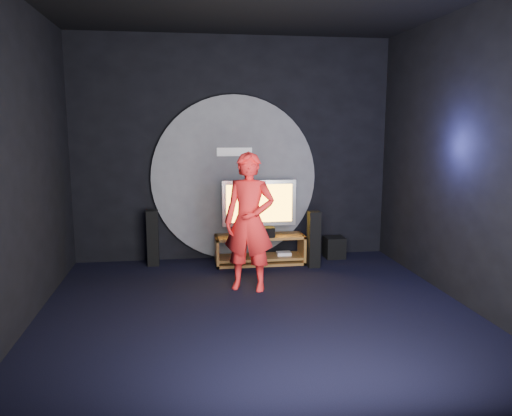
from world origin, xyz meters
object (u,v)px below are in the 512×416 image
at_px(subwoofer, 334,247).
at_px(player, 249,222).
at_px(media_console, 260,251).
at_px(tv, 259,205).
at_px(tower_speaker_left, 153,238).
at_px(tower_speaker_right, 314,239).

xyz_separation_m(subwoofer, player, (-1.58, -1.35, 0.73)).
height_order(subwoofer, player, player).
distance_m(media_console, tv, 0.72).
distance_m(subwoofer, player, 2.20).
height_order(tv, tower_speaker_left, tv).
height_order(tower_speaker_left, tower_speaker_right, same).
height_order(media_console, tower_speaker_right, tower_speaker_right).
bearing_deg(tower_speaker_left, player, -45.48).
bearing_deg(tv, tower_speaker_left, 176.86).
relative_size(tower_speaker_left, player, 0.48).
relative_size(tv, subwoofer, 3.36).
bearing_deg(tower_speaker_left, tower_speaker_right, -10.68).
xyz_separation_m(tower_speaker_right, subwoofer, (0.47, 0.47, -0.26)).
relative_size(media_console, tower_speaker_left, 1.61).
xyz_separation_m(media_console, tower_speaker_left, (-1.64, 0.16, 0.23)).
xyz_separation_m(tower_speaker_right, player, (-1.10, -0.88, 0.47)).
relative_size(tower_speaker_right, subwoofer, 2.51).
distance_m(tv, tower_speaker_left, 1.71).
relative_size(tower_speaker_left, tower_speaker_right, 1.00).
height_order(media_console, player, player).
bearing_deg(player, tower_speaker_left, 155.09).
relative_size(tv, tower_speaker_left, 1.34).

